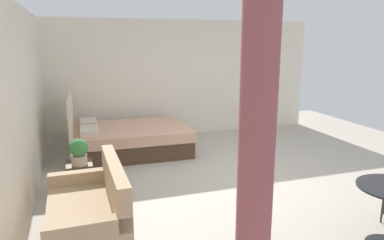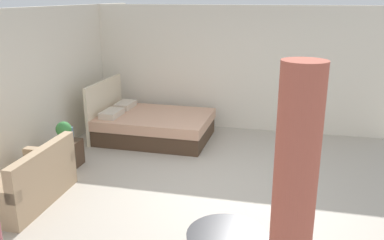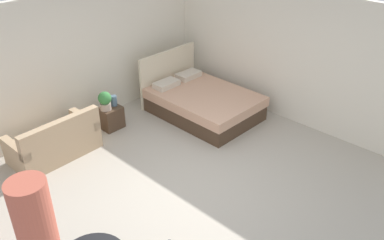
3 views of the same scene
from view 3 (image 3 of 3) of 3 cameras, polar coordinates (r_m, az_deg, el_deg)
ground_plane at (r=6.67m, az=-0.44°, el=-9.59°), size 9.28×9.27×0.02m
wall_back at (r=8.20m, az=-16.66°, el=7.79°), size 9.28×0.12×2.64m
wall_right at (r=8.26m, az=14.92°, el=8.18°), size 0.12×6.27×2.64m
bed at (r=8.61m, az=1.31°, el=2.60°), size 1.61×2.25×1.16m
couch at (r=7.65m, az=-18.63°, el=-3.05°), size 1.52×0.85×0.83m
nightstand at (r=8.29m, az=-11.28°, el=0.33°), size 0.42×0.36×0.45m
potted_plant at (r=8.04m, az=-12.11°, el=2.70°), size 0.26×0.26×0.38m
vase at (r=8.21m, az=-10.90°, el=2.68°), size 0.12×0.12×0.21m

